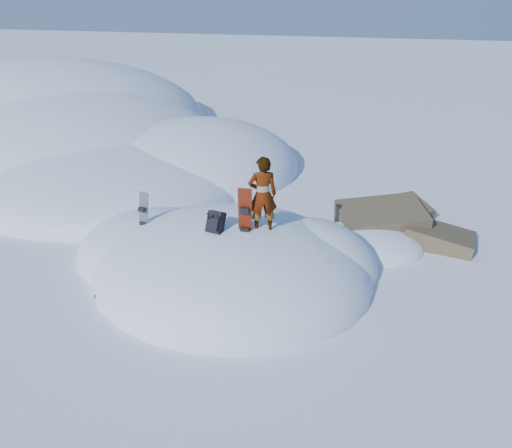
% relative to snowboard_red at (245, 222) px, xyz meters
% --- Properties ---
extents(ground, '(120.00, 120.00, 0.00)m').
position_rel_snowboard_red_xyz_m(ground, '(-0.45, 0.28, -1.67)').
color(ground, white).
rests_on(ground, ground).
extents(snow_mound, '(8.00, 6.00, 3.00)m').
position_rel_snowboard_red_xyz_m(snow_mound, '(-0.62, 0.51, -1.67)').
color(snow_mound, white).
rests_on(snow_mound, ground).
extents(snow_ridge, '(21.50, 18.50, 6.40)m').
position_rel_snowboard_red_xyz_m(snow_ridge, '(-10.88, 10.12, -1.67)').
color(snow_ridge, white).
rests_on(snow_ridge, ground).
extents(rock_outcrop, '(4.68, 4.41, 1.68)m').
position_rel_snowboard_red_xyz_m(rock_outcrop, '(3.27, 3.28, -1.66)').
color(rock_outcrop, brown).
rests_on(rock_outcrop, ground).
extents(snowboard_red, '(0.32, 0.17, 1.71)m').
position_rel_snowboard_red_xyz_m(snowboard_red, '(0.00, 0.00, 0.00)').
color(snowboard_red, '#AF2809').
rests_on(snowboard_red, snow_mound).
extents(snowboard_dark, '(0.30, 0.32, 1.34)m').
position_rel_snowboard_red_xyz_m(snowboard_dark, '(-2.78, 0.47, -0.41)').
color(snowboard_dark, black).
rests_on(snowboard_dark, snow_mound).
extents(backpack, '(0.44, 0.54, 0.60)m').
position_rel_snowboard_red_xyz_m(backpack, '(-0.65, -0.20, 0.01)').
color(backpack, black).
rests_on(backpack, snow_mound).
extents(gear_pile, '(0.79, 0.59, 0.21)m').
position_rel_snowboard_red_xyz_m(gear_pile, '(-2.86, -1.28, -1.57)').
color(gear_pile, black).
rests_on(gear_pile, ground).
extents(person, '(0.78, 0.64, 1.82)m').
position_rel_snowboard_red_xyz_m(person, '(0.36, 0.23, 0.62)').
color(person, slate).
rests_on(person, snow_mound).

